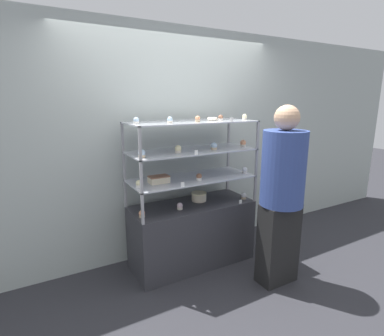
{
  "coord_description": "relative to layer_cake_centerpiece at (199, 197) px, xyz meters",
  "views": [
    {
      "loc": [
        -1.51,
        -2.7,
        1.81
      ],
      "look_at": [
        0.0,
        0.0,
        1.1
      ],
      "focal_mm": 28.0,
      "sensor_mm": 36.0,
      "label": 1
    }
  ],
  "objects": [
    {
      "name": "donut_glazed",
      "position": [
        0.12,
        -0.06,
        0.86
      ],
      "size": [
        0.12,
        0.12,
        0.03
      ],
      "color": "#EFE5CC",
      "rests_on": "display_riser_upper"
    },
    {
      "name": "price_tag_0",
      "position": [
        0.35,
        -0.31,
        -0.03
      ],
      "size": [
        0.04,
        0.0,
        0.04
      ],
      "color": "white",
      "rests_on": "display_base"
    },
    {
      "name": "back_wall",
      "position": [
        -0.12,
        0.36,
        0.56
      ],
      "size": [
        8.0,
        0.05,
        2.6
      ],
      "color": "#A8B2AD",
      "rests_on": "ground_plane"
    },
    {
      "name": "display_riser_upper",
      "position": [
        -0.12,
        -0.05,
        0.83
      ],
      "size": [
        1.34,
        0.54,
        0.3
      ],
      "color": "#99999E",
      "rests_on": "display_riser_middle"
    },
    {
      "name": "cupcake_8",
      "position": [
        0.09,
        -0.15,
        0.58
      ],
      "size": [
        0.07,
        0.07,
        0.08
      ],
      "color": "#CCB28C",
      "rests_on": "display_riser_middle"
    },
    {
      "name": "cupcake_14",
      "position": [
        0.5,
        -0.13,
        0.88
      ],
      "size": [
        0.05,
        0.05,
        0.06
      ],
      "color": "beige",
      "rests_on": "display_riser_upper"
    },
    {
      "name": "cupcake_6",
      "position": [
        -0.72,
        -0.19,
        0.58
      ],
      "size": [
        0.07,
        0.07,
        0.08
      ],
      "color": "#CCB28C",
      "rests_on": "display_riser_middle"
    },
    {
      "name": "cupcake_3",
      "position": [
        -0.74,
        -0.12,
        0.28
      ],
      "size": [
        0.06,
        0.06,
        0.07
      ],
      "color": "white",
      "rests_on": "display_riser_lower"
    },
    {
      "name": "layer_cake_centerpiece",
      "position": [
        0.0,
        0.0,
        0.0
      ],
      "size": [
        0.17,
        0.17,
        0.1
      ],
      "color": "beige",
      "rests_on": "display_base"
    },
    {
      "name": "cupcake_4",
      "position": [
        -0.11,
        -0.18,
        0.28
      ],
      "size": [
        0.06,
        0.06,
        0.07
      ],
      "color": "white",
      "rests_on": "display_riser_lower"
    },
    {
      "name": "cupcake_5",
      "position": [
        0.49,
        -0.18,
        0.28
      ],
      "size": [
        0.06,
        0.06,
        0.07
      ],
      "color": "white",
      "rests_on": "display_riser_lower"
    },
    {
      "name": "price_tag_2",
      "position": [
        -0.22,
        -0.31,
        0.57
      ],
      "size": [
        0.04,
        0.0,
        0.04
      ],
      "color": "white",
      "rests_on": "display_riser_middle"
    },
    {
      "name": "customer_figure",
      "position": [
        0.45,
        -0.79,
        0.2
      ],
      "size": [
        0.41,
        0.41,
        1.77
      ],
      "color": "black",
      "rests_on": "ground_plane"
    },
    {
      "name": "display_riser_middle",
      "position": [
        -0.12,
        -0.05,
        0.53
      ],
      "size": [
        1.34,
        0.54,
        0.3
      ],
      "color": "#99999E",
      "rests_on": "display_riser_lower"
    },
    {
      "name": "display_riser_lower",
      "position": [
        -0.12,
        -0.05,
        0.23
      ],
      "size": [
        1.34,
        0.54,
        0.3
      ],
      "color": "#99999E",
      "rests_on": "display_base"
    },
    {
      "name": "cupcake_10",
      "position": [
        -0.73,
        -0.1,
        0.88
      ],
      "size": [
        0.05,
        0.05,
        0.06
      ],
      "color": "white",
      "rests_on": "display_riser_upper"
    },
    {
      "name": "cupcake_0",
      "position": [
        -0.73,
        -0.15,
        -0.01
      ],
      "size": [
        0.06,
        0.06,
        0.07
      ],
      "color": "#CCB28C",
      "rests_on": "display_base"
    },
    {
      "name": "sheet_cake_frosted",
      "position": [
        -0.51,
        -0.07,
        0.29
      ],
      "size": [
        0.2,
        0.13,
        0.07
      ],
      "color": "beige",
      "rests_on": "display_riser_lower"
    },
    {
      "name": "price_tag_3",
      "position": [
        0.2,
        -0.31,
        0.87
      ],
      "size": [
        0.04,
        0.0,
        0.04
      ],
      "color": "white",
      "rests_on": "display_riser_upper"
    },
    {
      "name": "price_tag_1",
      "position": [
        -0.36,
        -0.31,
        0.27
      ],
      "size": [
        0.04,
        0.0,
        0.04
      ],
      "color": "white",
      "rests_on": "display_riser_lower"
    },
    {
      "name": "cupcake_13",
      "position": [
        0.18,
        -0.13,
        0.88
      ],
      "size": [
        0.05,
        0.05,
        0.06
      ],
      "color": "white",
      "rests_on": "display_riser_upper"
    },
    {
      "name": "cupcake_12",
      "position": [
        -0.12,
        -0.17,
        0.88
      ],
      "size": [
        0.05,
        0.05,
        0.06
      ],
      "color": "#CCB28C",
      "rests_on": "display_riser_upper"
    },
    {
      "name": "cupcake_9",
      "position": [
        0.5,
        -0.12,
        0.58
      ],
      "size": [
        0.07,
        0.07,
        0.08
      ],
      "color": "beige",
      "rests_on": "display_riser_middle"
    },
    {
      "name": "cupcake_2",
      "position": [
        0.48,
        -0.19,
        -0.01
      ],
      "size": [
        0.06,
        0.06,
        0.07
      ],
      "color": "#CCB28C",
      "rests_on": "display_base"
    },
    {
      "name": "cupcake_7",
      "position": [
        -0.32,
        -0.13,
        0.58
      ],
      "size": [
        0.07,
        0.07,
        0.08
      ],
      "color": "beige",
      "rests_on": "display_riser_middle"
    },
    {
      "name": "cupcake_11",
      "position": [
        -0.42,
        -0.16,
        0.88
      ],
      "size": [
        0.05,
        0.05,
        0.06
      ],
      "color": "beige",
      "rests_on": "display_riser_upper"
    },
    {
      "name": "ground_plane",
      "position": [
        -0.12,
        -0.05,
        -0.74
      ],
      "size": [
        20.0,
        20.0,
        0.0
      ],
      "primitive_type": "plane",
      "color": "#2D2D33"
    },
    {
      "name": "display_base",
      "position": [
        -0.12,
        -0.05,
        -0.4
      ],
      "size": [
        1.34,
        0.54,
        0.7
      ],
      "color": "#333338",
      "rests_on": "ground_plane"
    },
    {
      "name": "cupcake_1",
      "position": [
        -0.31,
        -0.13,
        -0.01
      ],
      "size": [
        0.06,
        0.06,
        0.07
      ],
      "color": "beige",
      "rests_on": "display_base"
    }
  ]
}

